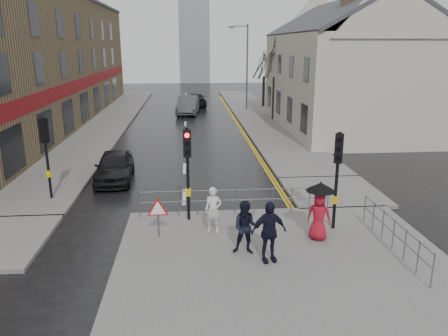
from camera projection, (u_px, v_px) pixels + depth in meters
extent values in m
plane|color=black|center=(183.00, 225.00, 15.77)|extent=(120.00, 120.00, 0.00)
cube|color=#605E5B|center=(286.00, 268.00, 12.63)|extent=(10.00, 9.00, 0.14)
cube|color=#605E5B|center=(109.00, 120.00, 37.29)|extent=(4.00, 44.00, 0.14)
cube|color=#605E5B|center=(256.00, 114.00, 40.23)|extent=(4.00, 40.00, 0.14)
cube|color=#605E5B|center=(332.00, 192.00, 19.14)|extent=(4.00, 4.20, 0.14)
cube|color=olive|center=(32.00, 61.00, 34.55)|extent=(8.00, 42.00, 10.00)
cube|color=beige|center=(343.00, 83.00, 33.01)|extent=(9.00, 16.00, 7.00)
cube|color=olive|center=(346.00, 7.00, 35.38)|extent=(0.70, 0.90, 1.80)
cube|color=gray|center=(194.00, 27.00, 72.86)|extent=(5.00, 5.00, 18.00)
cylinder|color=black|center=(188.00, 175.00, 15.48)|extent=(0.11, 0.11, 3.40)
cube|color=black|center=(187.00, 143.00, 15.16)|extent=(0.28, 0.22, 1.00)
cylinder|color=#FF0C07|center=(187.00, 135.00, 14.94)|extent=(0.16, 0.04, 0.16)
cylinder|color=black|center=(187.00, 144.00, 15.03)|extent=(0.16, 0.04, 0.16)
cylinder|color=black|center=(187.00, 152.00, 15.11)|extent=(0.16, 0.04, 0.16)
cube|color=gold|center=(188.00, 192.00, 15.65)|extent=(0.18, 0.14, 0.28)
cylinder|color=black|center=(336.00, 181.00, 14.72)|extent=(0.11, 0.11, 3.40)
cube|color=black|center=(339.00, 148.00, 14.40)|extent=(0.34, 0.30, 1.00)
cylinder|color=black|center=(339.00, 140.00, 14.19)|extent=(0.16, 0.09, 0.16)
cylinder|color=black|center=(339.00, 149.00, 14.27)|extent=(0.16, 0.09, 0.16)
cylinder|color=black|center=(338.00, 158.00, 14.36)|extent=(0.16, 0.09, 0.16)
cube|color=gold|center=(335.00, 200.00, 14.90)|extent=(0.22, 0.19, 0.28)
cylinder|color=black|center=(47.00, 158.00, 17.71)|extent=(0.11, 0.11, 3.40)
cube|color=black|center=(44.00, 130.00, 17.40)|extent=(0.34, 0.30, 1.00)
cylinder|color=black|center=(45.00, 122.00, 17.45)|extent=(0.16, 0.09, 0.16)
cylinder|color=black|center=(46.00, 130.00, 17.53)|extent=(0.16, 0.09, 0.16)
cylinder|color=black|center=(47.00, 137.00, 17.61)|extent=(0.16, 0.09, 0.16)
cube|color=gold|center=(49.00, 174.00, 17.89)|extent=(0.22, 0.19, 0.28)
cylinder|color=#595B5E|center=(140.00, 204.00, 16.05)|extent=(0.04, 0.04, 1.00)
cylinder|color=#595B5E|center=(328.00, 199.00, 16.60)|extent=(0.04, 0.04, 1.00)
cylinder|color=#595B5E|center=(235.00, 190.00, 16.20)|extent=(7.10, 0.04, 0.04)
cylinder|color=#595B5E|center=(235.00, 200.00, 16.31)|extent=(7.10, 0.04, 0.04)
cylinder|color=#595B5E|center=(365.00, 208.00, 15.63)|extent=(0.04, 0.04, 1.00)
cylinder|color=#595B5E|center=(433.00, 271.00, 11.31)|extent=(0.04, 0.04, 1.00)
cylinder|color=#595B5E|center=(395.00, 221.00, 13.35)|extent=(0.04, 4.50, 0.04)
cylinder|color=#595B5E|center=(393.00, 233.00, 13.46)|extent=(0.04, 4.50, 0.04)
cylinder|color=#595B5E|center=(159.00, 225.00, 14.40)|extent=(0.06, 0.06, 0.85)
cylinder|color=red|center=(158.00, 210.00, 14.26)|extent=(0.80, 0.03, 0.80)
cylinder|color=white|center=(158.00, 210.00, 14.24)|extent=(0.60, 0.03, 0.60)
cylinder|color=#595B5E|center=(247.00, 68.00, 41.95)|extent=(0.16, 0.16, 8.00)
cylinder|color=#595B5E|center=(240.00, 26.00, 40.86)|extent=(1.40, 0.10, 0.10)
cube|color=#595B5E|center=(232.00, 27.00, 40.82)|extent=(0.50, 0.25, 0.18)
cylinder|color=#2E1F19|center=(274.00, 98.00, 36.93)|extent=(0.26, 0.26, 3.50)
cylinder|color=#2E1F19|center=(263.00, 91.00, 44.71)|extent=(0.26, 0.26, 3.00)
imported|color=silver|center=(213.00, 210.00, 14.66)|extent=(0.63, 0.47, 1.58)
imported|color=black|center=(246.00, 228.00, 13.14)|extent=(0.92, 0.78, 1.67)
imported|color=maroon|center=(319.00, 216.00, 14.10)|extent=(0.93, 0.83, 1.61)
cylinder|color=black|center=(319.00, 213.00, 14.08)|extent=(0.02, 0.02, 1.81)
cone|color=black|center=(321.00, 187.00, 13.83)|extent=(0.96, 0.96, 0.28)
imported|color=black|center=(269.00, 232.00, 12.65)|extent=(1.15, 0.65, 1.84)
imported|color=black|center=(114.00, 166.00, 20.75)|extent=(1.84, 4.21, 1.41)
imported|color=#3E4143|center=(188.00, 105.00, 40.67)|extent=(2.27, 5.17, 1.65)
imported|color=black|center=(196.00, 100.00, 45.76)|extent=(2.42, 4.81, 1.34)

